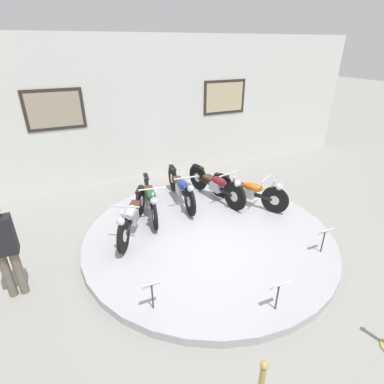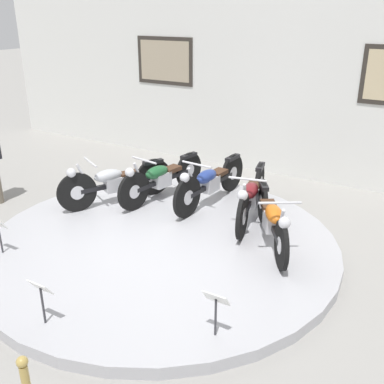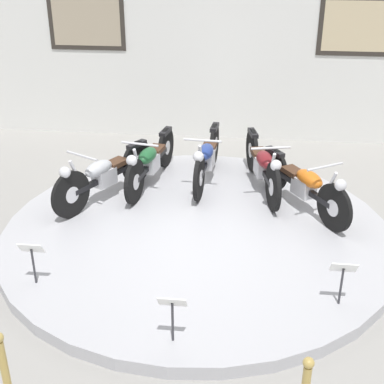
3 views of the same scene
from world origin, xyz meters
name	(u,v)px [view 3 (image 3 of 3)]	position (x,y,z in m)	size (l,w,h in m)	color
ground_plane	(197,237)	(0.00, 0.00, 0.00)	(60.00, 60.00, 0.00)	gray
display_platform	(197,232)	(0.00, 0.00, 0.07)	(4.94, 4.94, 0.15)	#ADADB2
back_wall	(220,34)	(0.00, 3.87, 1.92)	(14.00, 0.22, 3.83)	silver
motorcycle_silver	(104,174)	(-1.37, 0.67, 0.53)	(0.99, 1.78, 0.80)	black
motorcycle_green	(150,160)	(-0.82, 1.23, 0.53)	(0.54, 1.97, 0.79)	black
motorcycle_blue	(207,157)	(0.00, 1.44, 0.54)	(0.54, 2.01, 0.81)	black
motorcycle_maroon	(263,164)	(0.82, 1.23, 0.54)	(0.61, 1.98, 0.81)	black
motorcycle_orange	(304,184)	(1.37, 0.67, 0.53)	(1.10, 1.70, 0.79)	black
info_placard_front_left	(32,254)	(-1.60, -1.39, 0.51)	(0.26, 0.11, 0.51)	#333338
info_placard_front_centre	(172,308)	(0.00, -2.12, 0.51)	(0.26, 0.11, 0.51)	#333338
info_placard_front_right	(343,273)	(1.60, -1.39, 0.51)	(0.26, 0.11, 0.51)	#333338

